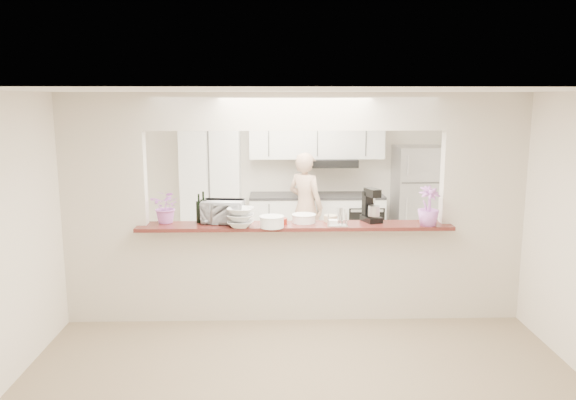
{
  "coord_description": "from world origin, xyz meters",
  "views": [
    {
      "loc": [
        -0.23,
        -5.98,
        2.44
      ],
      "look_at": [
        -0.07,
        0.3,
        1.29
      ],
      "focal_mm": 35.0,
      "sensor_mm": 36.0,
      "label": 1
    }
  ],
  "objects_px": {
    "toaster_oven": "(223,212)",
    "stand_mixer": "(371,207)",
    "refrigerator": "(418,200)",
    "person": "(305,207)"
  },
  "relations": [
    {
      "from": "toaster_oven",
      "to": "person",
      "type": "xyz_separation_m",
      "value": [
        1.04,
        2.25,
        -0.4
      ]
    },
    {
      "from": "toaster_oven",
      "to": "person",
      "type": "bearing_deg",
      "value": 70.73
    },
    {
      "from": "refrigerator",
      "to": "toaster_oven",
      "type": "relative_size",
      "value": 3.81
    },
    {
      "from": "refrigerator",
      "to": "stand_mixer",
      "type": "height_order",
      "value": "refrigerator"
    },
    {
      "from": "toaster_oven",
      "to": "stand_mixer",
      "type": "xyz_separation_m",
      "value": [
        1.63,
        0.01,
        0.04
      ]
    },
    {
      "from": "stand_mixer",
      "to": "person",
      "type": "height_order",
      "value": "person"
    },
    {
      "from": "toaster_oven",
      "to": "stand_mixer",
      "type": "height_order",
      "value": "stand_mixer"
    },
    {
      "from": "refrigerator",
      "to": "stand_mixer",
      "type": "distance_m",
      "value": 2.88
    },
    {
      "from": "person",
      "to": "stand_mixer",
      "type": "bearing_deg",
      "value": 144.62
    },
    {
      "from": "person",
      "to": "refrigerator",
      "type": "bearing_deg",
      "value": -129.26
    }
  ]
}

